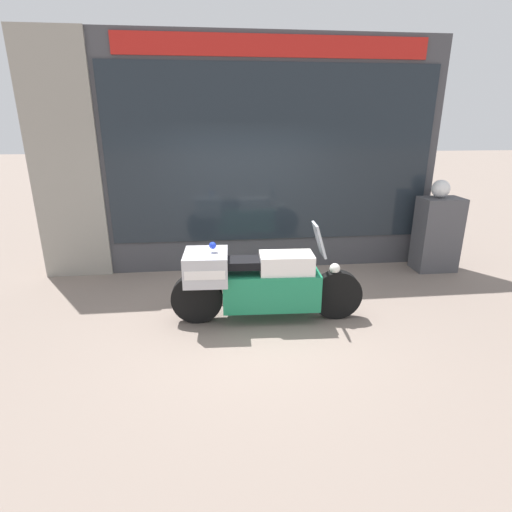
% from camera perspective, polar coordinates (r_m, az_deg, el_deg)
% --- Properties ---
extents(ground_plane, '(60.00, 60.00, 0.00)m').
position_cam_1_polar(ground_plane, '(5.59, -0.23, -8.18)').
color(ground_plane, gray).
extents(shop_building, '(6.77, 0.55, 3.86)m').
position_cam_1_polar(shop_building, '(6.98, -6.12, 13.73)').
color(shop_building, '#424247').
rests_on(shop_building, ground).
extents(window_display, '(5.23, 0.30, 1.94)m').
position_cam_1_polar(window_display, '(7.36, 1.73, 2.38)').
color(window_display, slate).
rests_on(window_display, ground).
extents(paramedic_motorcycle, '(2.52, 0.65, 1.32)m').
position_cam_1_polar(paramedic_motorcycle, '(5.20, 0.04, -3.62)').
color(paramedic_motorcycle, black).
rests_on(paramedic_motorcycle, ground).
extents(utility_cabinet, '(0.70, 0.47, 1.29)m').
position_cam_1_polar(utility_cabinet, '(7.69, 24.43, 2.82)').
color(utility_cabinet, '#4C4C51').
rests_on(utility_cabinet, ground).
extents(white_helmet, '(0.30, 0.30, 0.30)m').
position_cam_1_polar(white_helmet, '(7.53, 24.89, 8.71)').
color(white_helmet, white).
rests_on(white_helmet, utility_cabinet).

